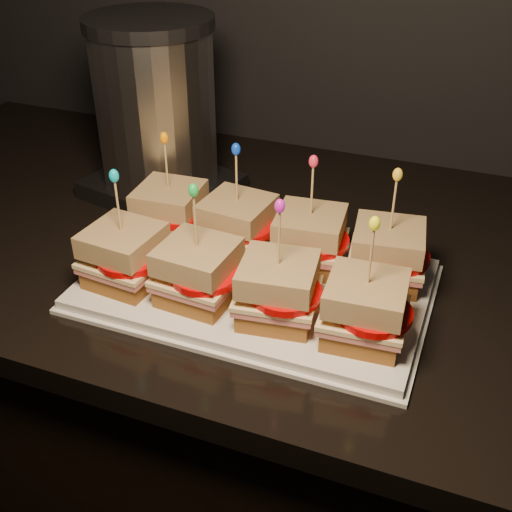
% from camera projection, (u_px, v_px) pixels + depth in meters
% --- Properties ---
extents(cabinet, '(2.22, 0.69, 0.86)m').
position_uv_depth(cabinet, '(456.00, 505.00, 1.11)').
color(cabinet, black).
rests_on(cabinet, ground).
extents(granite_slab, '(2.26, 0.73, 0.03)m').
position_uv_depth(granite_slab, '(511.00, 297.00, 0.87)').
color(granite_slab, black).
rests_on(granite_slab, cabinet).
extents(platter, '(0.44, 0.27, 0.02)m').
position_uv_depth(platter, '(256.00, 285.00, 0.85)').
color(platter, white).
rests_on(platter, granite_slab).
extents(platter_rim, '(0.45, 0.28, 0.01)m').
position_uv_depth(platter_rim, '(256.00, 289.00, 0.85)').
color(platter_rim, white).
rests_on(platter_rim, granite_slab).
extents(sandwich_0_bread_bot, '(0.09, 0.09, 0.02)m').
position_uv_depth(sandwich_0_bread_bot, '(172.00, 228.00, 0.93)').
color(sandwich_0_bread_bot, brown).
rests_on(sandwich_0_bread_bot, platter).
extents(sandwich_0_ham, '(0.10, 0.10, 0.01)m').
position_uv_depth(sandwich_0_ham, '(171.00, 218.00, 0.93)').
color(sandwich_0_ham, '#C96F66').
rests_on(sandwich_0_ham, sandwich_0_bread_bot).
extents(sandwich_0_cheese, '(0.10, 0.10, 0.01)m').
position_uv_depth(sandwich_0_cheese, '(170.00, 214.00, 0.92)').
color(sandwich_0_cheese, '#FCDE97').
rests_on(sandwich_0_cheese, sandwich_0_ham).
extents(sandwich_0_tomato, '(0.09, 0.09, 0.01)m').
position_uv_depth(sandwich_0_tomato, '(176.00, 213.00, 0.91)').
color(sandwich_0_tomato, '#CF0505').
rests_on(sandwich_0_tomato, sandwich_0_cheese).
extents(sandwich_0_bread_top, '(0.09, 0.09, 0.03)m').
position_uv_depth(sandwich_0_bread_top, '(169.00, 197.00, 0.91)').
color(sandwich_0_bread_top, brown).
rests_on(sandwich_0_bread_top, sandwich_0_tomato).
extents(sandwich_0_pick, '(0.00, 0.00, 0.09)m').
position_uv_depth(sandwich_0_pick, '(167.00, 168.00, 0.88)').
color(sandwich_0_pick, tan).
rests_on(sandwich_0_pick, sandwich_0_bread_top).
extents(sandwich_0_frill, '(0.01, 0.01, 0.02)m').
position_uv_depth(sandwich_0_frill, '(164.00, 138.00, 0.86)').
color(sandwich_0_frill, orange).
rests_on(sandwich_0_frill, sandwich_0_pick).
extents(sandwich_1_bread_bot, '(0.09, 0.09, 0.02)m').
position_uv_depth(sandwich_1_bread_bot, '(238.00, 241.00, 0.90)').
color(sandwich_1_bread_bot, brown).
rests_on(sandwich_1_bread_bot, platter).
extents(sandwich_1_ham, '(0.10, 0.10, 0.01)m').
position_uv_depth(sandwich_1_ham, '(237.00, 232.00, 0.89)').
color(sandwich_1_ham, '#C96F66').
rests_on(sandwich_1_ham, sandwich_1_bread_bot).
extents(sandwich_1_cheese, '(0.10, 0.10, 0.01)m').
position_uv_depth(sandwich_1_cheese, '(237.00, 227.00, 0.89)').
color(sandwich_1_cheese, '#FCDE97').
rests_on(sandwich_1_cheese, sandwich_1_ham).
extents(sandwich_1_tomato, '(0.09, 0.09, 0.01)m').
position_uv_depth(sandwich_1_tomato, '(244.00, 226.00, 0.88)').
color(sandwich_1_tomato, '#CF0505').
rests_on(sandwich_1_tomato, sandwich_1_cheese).
extents(sandwich_1_bread_top, '(0.10, 0.10, 0.03)m').
position_uv_depth(sandwich_1_bread_top, '(237.00, 210.00, 0.88)').
color(sandwich_1_bread_top, brown).
rests_on(sandwich_1_bread_top, sandwich_1_tomato).
extents(sandwich_1_pick, '(0.00, 0.00, 0.09)m').
position_uv_depth(sandwich_1_pick, '(237.00, 181.00, 0.85)').
color(sandwich_1_pick, tan).
rests_on(sandwich_1_pick, sandwich_1_bread_top).
extents(sandwich_1_frill, '(0.01, 0.01, 0.02)m').
position_uv_depth(sandwich_1_frill, '(236.00, 149.00, 0.83)').
color(sandwich_1_frill, '#0B39CC').
rests_on(sandwich_1_frill, sandwich_1_pick).
extents(sandwich_2_bread_bot, '(0.09, 0.09, 0.02)m').
position_uv_depth(sandwich_2_bread_bot, '(309.00, 256.00, 0.87)').
color(sandwich_2_bread_bot, brown).
rests_on(sandwich_2_bread_bot, platter).
extents(sandwich_2_ham, '(0.10, 0.10, 0.01)m').
position_uv_depth(sandwich_2_ham, '(309.00, 246.00, 0.86)').
color(sandwich_2_ham, '#C96F66').
rests_on(sandwich_2_ham, sandwich_2_bread_bot).
extents(sandwich_2_cheese, '(0.10, 0.10, 0.01)m').
position_uv_depth(sandwich_2_cheese, '(309.00, 241.00, 0.86)').
color(sandwich_2_cheese, '#FCDE97').
rests_on(sandwich_2_cheese, sandwich_2_ham).
extents(sandwich_2_tomato, '(0.09, 0.09, 0.01)m').
position_uv_depth(sandwich_2_tomato, '(317.00, 241.00, 0.85)').
color(sandwich_2_tomato, '#CF0505').
rests_on(sandwich_2_tomato, sandwich_2_cheese).
extents(sandwich_2_bread_top, '(0.10, 0.10, 0.03)m').
position_uv_depth(sandwich_2_bread_top, '(310.00, 224.00, 0.84)').
color(sandwich_2_bread_top, brown).
rests_on(sandwich_2_bread_top, sandwich_2_tomato).
extents(sandwich_2_pick, '(0.00, 0.00, 0.09)m').
position_uv_depth(sandwich_2_pick, '(312.00, 194.00, 0.82)').
color(sandwich_2_pick, tan).
rests_on(sandwich_2_pick, sandwich_2_bread_top).
extents(sandwich_2_frill, '(0.01, 0.01, 0.02)m').
position_uv_depth(sandwich_2_frill, '(314.00, 161.00, 0.80)').
color(sandwich_2_frill, '#E9243E').
rests_on(sandwich_2_frill, sandwich_2_pick).
extents(sandwich_3_bread_bot, '(0.10, 0.10, 0.02)m').
position_uv_depth(sandwich_3_bread_bot, '(385.00, 271.00, 0.84)').
color(sandwich_3_bread_bot, brown).
rests_on(sandwich_3_bread_bot, platter).
extents(sandwich_3_ham, '(0.11, 0.10, 0.01)m').
position_uv_depth(sandwich_3_ham, '(386.00, 261.00, 0.83)').
color(sandwich_3_ham, '#C96F66').
rests_on(sandwich_3_ham, sandwich_3_bread_bot).
extents(sandwich_3_cheese, '(0.11, 0.10, 0.01)m').
position_uv_depth(sandwich_3_cheese, '(387.00, 257.00, 0.83)').
color(sandwich_3_cheese, '#FCDE97').
rests_on(sandwich_3_cheese, sandwich_3_ham).
extents(sandwich_3_tomato, '(0.09, 0.09, 0.01)m').
position_uv_depth(sandwich_3_tomato, '(396.00, 256.00, 0.81)').
color(sandwich_3_tomato, '#CF0505').
rests_on(sandwich_3_tomato, sandwich_3_cheese).
extents(sandwich_3_bread_top, '(0.10, 0.10, 0.03)m').
position_uv_depth(sandwich_3_bread_top, '(389.00, 239.00, 0.81)').
color(sandwich_3_bread_top, brown).
rests_on(sandwich_3_bread_top, sandwich_3_tomato).
extents(sandwich_3_pick, '(0.00, 0.00, 0.09)m').
position_uv_depth(sandwich_3_pick, '(393.00, 208.00, 0.79)').
color(sandwich_3_pick, tan).
rests_on(sandwich_3_pick, sandwich_3_bread_top).
extents(sandwich_3_frill, '(0.01, 0.01, 0.02)m').
position_uv_depth(sandwich_3_frill, '(398.00, 175.00, 0.76)').
color(sandwich_3_frill, yellow).
rests_on(sandwich_3_frill, sandwich_3_pick).
extents(sandwich_4_bread_bot, '(0.09, 0.09, 0.02)m').
position_uv_depth(sandwich_4_bread_bot, '(127.00, 273.00, 0.84)').
color(sandwich_4_bread_bot, brown).
rests_on(sandwich_4_bread_bot, platter).
extents(sandwich_4_ham, '(0.10, 0.10, 0.01)m').
position_uv_depth(sandwich_4_ham, '(125.00, 263.00, 0.83)').
color(sandwich_4_ham, '#C96F66').
rests_on(sandwich_4_ham, sandwich_4_bread_bot).
extents(sandwich_4_cheese, '(0.10, 0.10, 0.01)m').
position_uv_depth(sandwich_4_cheese, '(125.00, 258.00, 0.82)').
color(sandwich_4_cheese, '#FCDE97').
rests_on(sandwich_4_cheese, sandwich_4_ham).
extents(sandwich_4_tomato, '(0.09, 0.09, 0.01)m').
position_uv_depth(sandwich_4_tomato, '(130.00, 257.00, 0.81)').
color(sandwich_4_tomato, '#CF0505').
rests_on(sandwich_4_tomato, sandwich_4_cheese).
extents(sandwich_4_bread_top, '(0.09, 0.09, 0.03)m').
position_uv_depth(sandwich_4_bread_top, '(122.00, 240.00, 0.81)').
color(sandwich_4_bread_top, brown).
rests_on(sandwich_4_bread_top, sandwich_4_tomato).
extents(sandwich_4_pick, '(0.00, 0.00, 0.09)m').
position_uv_depth(sandwich_4_pick, '(118.00, 209.00, 0.79)').
color(sandwich_4_pick, tan).
rests_on(sandwich_4_pick, sandwich_4_bread_top).
extents(sandwich_4_frill, '(0.01, 0.01, 0.02)m').
position_uv_depth(sandwich_4_frill, '(114.00, 176.00, 0.76)').
color(sandwich_4_frill, '#06A5B4').
rests_on(sandwich_4_frill, sandwich_4_pick).
extents(sandwich_5_bread_bot, '(0.09, 0.09, 0.02)m').
position_uv_depth(sandwich_5_bread_bot, '(199.00, 290.00, 0.80)').
color(sandwich_5_bread_bot, brown).
rests_on(sandwich_5_bread_bot, platter).
extents(sandwich_5_ham, '(0.10, 0.10, 0.01)m').
position_uv_depth(sandwich_5_ham, '(199.00, 279.00, 0.80)').
color(sandwich_5_ham, '#C96F66').
rests_on(sandwich_5_ham, sandwich_5_bread_bot).
extents(sandwich_5_cheese, '(0.10, 0.10, 0.01)m').
position_uv_depth(sandwich_5_cheese, '(198.00, 275.00, 0.79)').
color(sandwich_5_cheese, '#FCDE97').
rests_on(sandwich_5_cheese, sandwich_5_ham).
extents(sandwich_5_tomato, '(0.09, 0.09, 0.01)m').
position_uv_depth(sandwich_5_tomato, '(205.00, 274.00, 0.78)').
color(sandwich_5_tomato, '#CF0505').
rests_on(sandwich_5_tomato, sandwich_5_cheese).
extents(sandwich_5_bread_top, '(0.09, 0.09, 0.03)m').
position_uv_depth(sandwich_5_bread_top, '(197.00, 257.00, 0.78)').
color(sandwich_5_bread_top, brown).
rests_on(sandwich_5_bread_top, sandwich_5_tomato).
extents(sandwich_5_pick, '(0.00, 0.00, 0.09)m').
position_uv_depth(sandwich_5_pick, '(195.00, 225.00, 0.75)').
color(sandwich_5_pick, tan).
rests_on(sandwich_5_pick, sandwich_5_bread_top).
extents(sandwich_5_frill, '(0.01, 0.01, 0.02)m').
position_uv_depth(sandwich_5_frill, '(193.00, 190.00, 0.73)').
color(sandwich_5_frill, green).
rests_on(sandwich_5_frill, sandwich_5_pick).
extents(sandwich_6_bread_bot, '(0.10, 0.10, 0.02)m').
position_uv_depth(sandwich_6_bread_bot, '(277.00, 308.00, 0.77)').
color(sandwich_6_bread_bot, brown).
rests_on(sandwich_6_bread_bot, platter).
extents(sandwich_6_ham, '(0.11, 0.10, 0.01)m').
position_uv_depth(sandwich_6_ham, '(278.00, 298.00, 0.76)').
color(sandwich_6_ham, '#C96F66').
rests_on(sandwich_6_ham, sandwich_6_bread_bot).
extents(sandwich_6_cheese, '(0.11, 0.10, 0.01)m').
position_uv_depth(sandwich_6_cheese, '(278.00, 293.00, 0.76)').
color(sandwich_6_cheese, '#FCDE97').
rests_on(sandwich_6_cheese, sandwich_6_ham).
extents(sandwich_6_tomato, '(0.09, 0.09, 0.01)m').
position_uv_depth(sandwich_6_tomato, '(286.00, 293.00, 0.75)').
color(sandwich_6_tomato, '#CF0505').
rests_on(sandwich_6_tomato, sandwich_6_cheese).
extents(sandwich_6_bread_top, '(0.10, 0.10, 0.03)m').
position_uv_depth(sandwich_6_bread_top, '(278.00, 274.00, 0.75)').
color(sandwich_6_bread_top, brown).
rests_on(sandwich_6_bread_top, sandwich_6_tomato).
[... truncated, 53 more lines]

